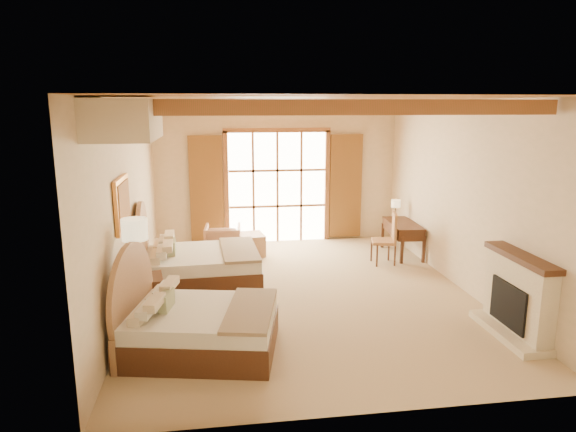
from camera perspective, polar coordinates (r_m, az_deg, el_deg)
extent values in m
plane|color=tan|center=(8.74, 1.67, -8.56)|extent=(7.00, 7.00, 0.00)
plane|color=beige|center=(11.73, -1.23, 4.88)|extent=(5.50, 0.00, 5.50)
plane|color=beige|center=(8.30, -17.33, 1.23)|extent=(0.00, 7.00, 7.00)
plane|color=beige|center=(9.19, 18.89, 2.15)|extent=(0.00, 7.00, 7.00)
plane|color=#BA7938|center=(8.17, 1.81, 12.90)|extent=(7.00, 7.00, 0.00)
cube|color=white|center=(11.74, -1.20, 3.16)|extent=(2.20, 0.02, 2.50)
cube|color=brown|center=(11.63, -9.04, 2.92)|extent=(0.75, 0.06, 2.40)
cube|color=brown|center=(12.01, 6.43, 3.29)|extent=(0.75, 0.06, 2.40)
cube|color=beige|center=(7.71, 24.22, -8.24)|extent=(0.25, 1.30, 1.10)
cube|color=black|center=(7.71, 23.71, -8.99)|extent=(0.18, 0.80, 0.60)
cube|color=beige|center=(7.85, 23.33, -11.74)|extent=(0.45, 1.40, 0.10)
cube|color=#482817|center=(7.54, 24.54, -4.17)|extent=(0.30, 1.40, 0.08)
cube|color=orange|center=(7.54, -17.96, 1.28)|extent=(0.05, 0.95, 0.75)
cube|color=#B9662B|center=(7.53, -17.73, 1.28)|extent=(0.02, 0.82, 0.62)
cube|color=beige|center=(6.13, -17.72, 10.21)|extent=(0.70, 1.40, 0.45)
cube|color=#482817|center=(6.87, -9.58, -13.14)|extent=(2.12, 1.76, 0.37)
cube|color=silver|center=(6.75, -9.66, -10.97)|extent=(2.07, 1.73, 0.20)
cube|color=#978460|center=(6.72, -4.19, -9.93)|extent=(0.84, 1.53, 0.05)
cube|color=#929B6F|center=(6.70, -13.49, -9.39)|extent=(0.18, 0.40, 0.22)
cube|color=#482817|center=(9.16, -9.69, -6.44)|extent=(2.08, 1.61, 0.39)
cube|color=silver|center=(9.07, -9.76, -4.62)|extent=(2.04, 1.58, 0.22)
cube|color=#978460|center=(9.04, -5.43, -3.77)|extent=(0.67, 1.58, 0.05)
cube|color=#929B6F|center=(9.04, -12.77, -3.32)|extent=(0.14, 0.42, 0.24)
cube|color=#482817|center=(7.90, -15.69, -8.81)|extent=(0.63, 0.63, 0.66)
cylinder|color=#392917|center=(7.62, -16.01, -12.19)|extent=(0.23, 0.23, 0.03)
cylinder|color=#392917|center=(7.36, -16.33, -7.21)|extent=(0.04, 0.04, 1.38)
cylinder|color=#F7E5A6|center=(7.15, -16.70, -1.42)|extent=(0.34, 0.34, 0.29)
imported|color=#B57A57|center=(10.76, -7.25, -2.74)|extent=(0.77, 0.79, 0.68)
cube|color=#AB7C59|center=(10.87, -4.38, -3.17)|extent=(0.69, 0.69, 0.44)
cube|color=#482817|center=(11.00, 12.65, -0.84)|extent=(0.63, 1.32, 0.05)
cube|color=#482817|center=(11.03, 12.62, -1.45)|extent=(0.61, 1.28, 0.20)
cube|color=#A87C46|center=(10.35, 10.56, -2.80)|extent=(0.55, 0.55, 0.06)
cube|color=#A87C46|center=(10.35, 11.69, -1.12)|extent=(0.16, 0.45, 0.56)
cylinder|color=#392917|center=(11.44, 11.82, -0.14)|extent=(0.12, 0.12, 0.02)
cylinder|color=#392917|center=(11.41, 11.85, 0.54)|extent=(0.02, 0.02, 0.28)
cylinder|color=#F7E5A6|center=(11.38, 11.89, 1.37)|extent=(0.20, 0.20, 0.16)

